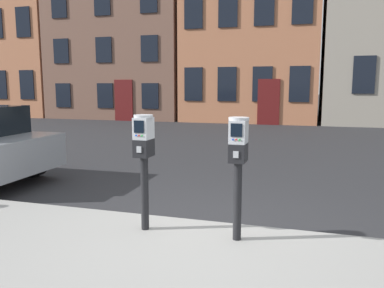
{
  "coord_description": "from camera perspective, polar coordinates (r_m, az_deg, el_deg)",
  "views": [
    {
      "loc": [
        1.19,
        -4.29,
        1.8
      ],
      "look_at": [
        -0.05,
        -0.18,
        1.15
      ],
      "focal_mm": 36.53,
      "sensor_mm": 36.0,
      "label": 1
    }
  ],
  "objects": [
    {
      "name": "parking_meter_near_kerb",
      "position": [
        4.45,
        -7.04,
        -1.07
      ],
      "size": [
        0.22,
        0.25,
        1.33
      ],
      "rotation": [
        0.0,
        0.0,
        -1.59
      ],
      "color": "black",
      "rests_on": "sidewalk_slab"
    },
    {
      "name": "townhouse_brick_corner",
      "position": [
        28.21,
        -23.29,
        14.44
      ],
      "size": [
        7.28,
        6.84,
        10.07
      ],
      "color": "#B7704C",
      "rests_on": "ground_plane"
    },
    {
      "name": "townhouse_brownstone",
      "position": [
        23.7,
        -9.29,
        15.36
      ],
      "size": [
        7.58,
        5.9,
        9.32
      ],
      "color": "brown",
      "rests_on": "ground_plane"
    },
    {
      "name": "ground_plane",
      "position": [
        4.8,
        1.16,
        -13.43
      ],
      "size": [
        160.0,
        160.0,
        0.0
      ],
      "primitive_type": "plane",
      "color": "#28282B"
    },
    {
      "name": "parking_meter_twin_adjacent",
      "position": [
        4.14,
        6.76,
        -1.81
      ],
      "size": [
        0.22,
        0.25,
        1.33
      ],
      "rotation": [
        0.0,
        0.0,
        -1.59
      ],
      "color": "black",
      "rests_on": "sidewalk_slab"
    },
    {
      "name": "townhouse_grey_stucco",
      "position": [
        22.02,
        9.25,
        17.03
      ],
      "size": [
        6.61,
        6.65,
        10.18
      ],
      "color": "#B7704C",
      "rests_on": "ground_plane"
    }
  ]
}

